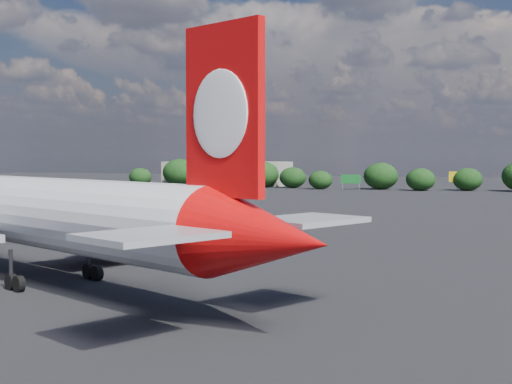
% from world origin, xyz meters
% --- Properties ---
extents(ground, '(500.00, 500.00, 0.00)m').
position_xyz_m(ground, '(0.00, 60.00, 0.00)').
color(ground, black).
rests_on(ground, ground).
extents(qantas_airliner, '(52.86, 50.94, 18.10)m').
position_xyz_m(qantas_airliner, '(-3.74, 16.81, 5.51)').
color(qantas_airliner, silver).
rests_on(qantas_airliner, ground).
extents(terminal_building, '(42.00, 16.00, 8.00)m').
position_xyz_m(terminal_building, '(-65.00, 192.00, 4.00)').
color(terminal_building, gray).
rests_on(terminal_building, ground).
extents(highway_sign, '(6.00, 0.30, 4.50)m').
position_xyz_m(highway_sign, '(-18.00, 176.00, 3.13)').
color(highway_sign, '#166F26').
rests_on(highway_sign, ground).
extents(billboard_yellow, '(5.00, 0.30, 5.50)m').
position_xyz_m(billboard_yellow, '(12.00, 182.00, 3.87)').
color(billboard_yellow, yellow).
rests_on(billboard_yellow, ground).
extents(horizon_treeline, '(201.43, 16.22, 9.04)m').
position_xyz_m(horizon_treeline, '(-1.19, 180.43, 3.89)').
color(horizon_treeline, black).
rests_on(horizon_treeline, ground).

